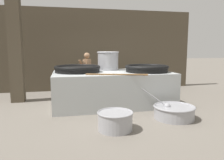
{
  "coord_description": "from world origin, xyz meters",
  "views": [
    {
      "loc": [
        -1.35,
        -6.24,
        1.63
      ],
      "look_at": [
        0.0,
        0.0,
        0.73
      ],
      "focal_mm": 35.0,
      "sensor_mm": 36.0,
      "label": 1
    }
  ],
  "objects": [
    {
      "name": "prep_bowl_meat",
      "position": [
        -0.38,
        -2.09,
        0.21
      ],
      "size": [
        0.74,
        0.74,
        0.38
      ],
      "color": "#9E9EA3",
      "rests_on": "ground_plane"
    },
    {
      "name": "giant_wok_far",
      "position": [
        1.0,
        -0.21,
        1.08
      ],
      "size": [
        1.28,
        1.28,
        0.2
      ],
      "color": "black",
      "rests_on": "hearth_platform"
    },
    {
      "name": "hearth_platform",
      "position": [
        0.0,
        0.0,
        0.49
      ],
      "size": [
        3.39,
        1.91,
        0.97
      ],
      "color": "#B2B7B7",
      "rests_on": "ground_plane"
    },
    {
      "name": "giant_wok_near",
      "position": [
        -1.0,
        0.13,
        1.08
      ],
      "size": [
        1.33,
        1.33,
        0.19
      ],
      "color": "black",
      "rests_on": "hearth_platform"
    },
    {
      "name": "stock_pot",
      "position": [
        0.0,
        0.6,
        1.28
      ],
      "size": [
        0.7,
        0.7,
        0.59
      ],
      "color": "#9E9EA3",
      "rests_on": "hearth_platform"
    },
    {
      "name": "ground_plane",
      "position": [
        0.0,
        0.0,
        0.0
      ],
      "size": [
        60.0,
        60.0,
        0.0
      ],
      "primitive_type": "plane",
      "color": "slate"
    },
    {
      "name": "prep_bowl_vegetables",
      "position": [
        1.14,
        -1.66,
        0.17
      ],
      "size": [
        1.23,
        0.98,
        0.72
      ],
      "color": "#9E9EA3",
      "rests_on": "ground_plane"
    },
    {
      "name": "cook",
      "position": [
        -0.61,
        1.35,
        0.82
      ],
      "size": [
        0.42,
        0.6,
        1.52
      ],
      "rotation": [
        0.0,
        0.0,
        3.37
      ],
      "color": "#8C6647",
      "rests_on": "ground_plane"
    },
    {
      "name": "support_pillar",
      "position": [
        -2.81,
        0.96,
        1.6
      ],
      "size": [
        0.38,
        0.38,
        3.2
      ],
      "primitive_type": "cube",
      "color": "#4C4233",
      "rests_on": "ground_plane"
    },
    {
      "name": "back_wall",
      "position": [
        0.0,
        2.61,
        1.6
      ],
      "size": [
        7.83,
        0.24,
        3.2
      ],
      "primitive_type": "cube",
      "color": "#4C4233",
      "rests_on": "ground_plane"
    },
    {
      "name": "stirring_paddle",
      "position": [
        -0.0,
        -0.87,
        0.99
      ],
      "size": [
        1.55,
        0.5,
        0.04
      ],
      "rotation": [
        0.0,
        0.0,
        -0.28
      ],
      "color": "brown",
      "rests_on": "hearth_platform"
    }
  ]
}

